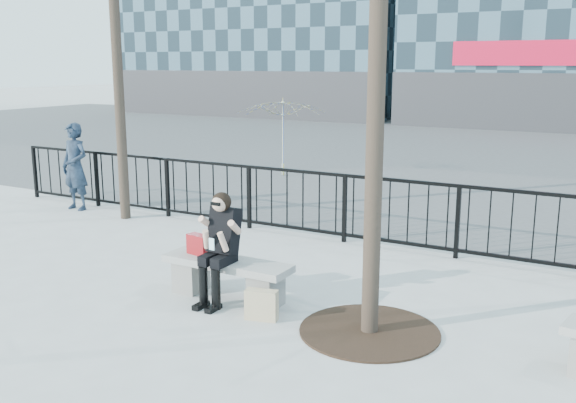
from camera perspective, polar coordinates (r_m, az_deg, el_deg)
The scene contains 10 objects.
ground at distance 7.96m, azimuth -5.39°, elevation -8.54°, with size 120.00×120.00×0.00m, color #A3A29D.
street_surface at distance 21.71m, azimuth 17.70°, elevation 4.22°, with size 60.00×23.00×0.01m, color #474747.
railing at distance 10.30m, azimuth 4.04°, elevation -0.48°, with size 14.00×0.06×1.10m.
tree_grate at distance 7.04m, azimuth 7.24°, elevation -11.35°, with size 1.50×1.50×0.02m, color black.
bench_main at distance 7.86m, azimuth -5.44°, elevation -6.48°, with size 1.65×0.46×0.49m.
seated_woman at distance 7.62m, azimuth -6.18°, elevation -4.19°, with size 0.50×0.64×1.34m.
handbag at distance 8.02m, azimuth -7.94°, elevation -3.81°, with size 0.30×0.14×0.25m, color maroon.
shopping_bag at distance 7.24m, azimuth -2.38°, elevation -9.17°, with size 0.36×0.13×0.35m, color beige.
standing_man at distance 13.10m, azimuth -18.40°, elevation 2.96°, with size 0.62×0.41×1.69m, color black.
vendor_umbrella at distance 16.13m, azimuth -0.59°, elevation 5.73°, with size 2.15×2.19×1.97m, color yellow.
Camera 1 is at (4.26, -6.10, 2.82)m, focal length 40.00 mm.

